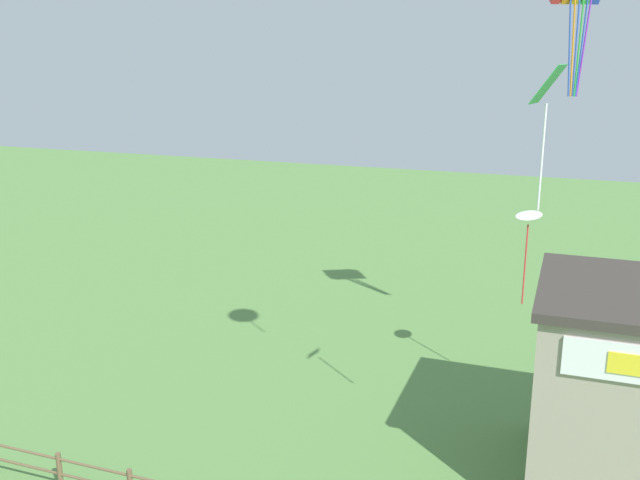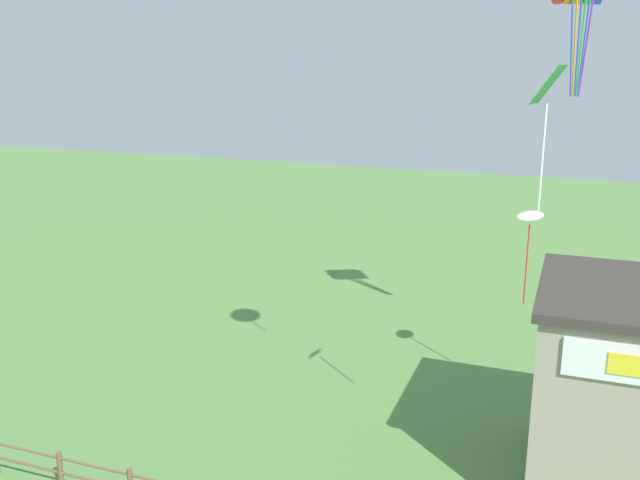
# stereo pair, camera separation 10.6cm
# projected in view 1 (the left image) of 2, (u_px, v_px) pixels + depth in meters

# --- Properties ---
(kite_green_diamond) EXTENTS (0.75, 0.85, 3.24)m
(kite_green_diamond) POSITION_uv_depth(u_px,v_px,m) (546.00, 105.00, 15.62)
(kite_green_diamond) COLOR green
(kite_white_delta) EXTENTS (1.12, 1.12, 3.06)m
(kite_white_delta) POSITION_uv_depth(u_px,v_px,m) (528.00, 222.00, 22.17)
(kite_white_delta) COLOR white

